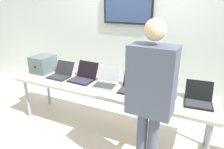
% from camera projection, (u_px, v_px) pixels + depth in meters
% --- Properties ---
extents(ground, '(8.00, 8.00, 0.04)m').
position_uv_depth(ground, '(108.00, 130.00, 3.19)').
color(ground, beige).
extents(back_wall, '(8.00, 0.11, 2.65)m').
position_uv_depth(back_wall, '(135.00, 34.00, 3.66)').
color(back_wall, silver).
rests_on(back_wall, ground).
extents(workbench, '(2.98, 0.70, 0.74)m').
position_uv_depth(workbench, '(107.00, 89.00, 2.94)').
color(workbench, '#B1A897').
rests_on(workbench, ground).
extents(equipment_box, '(0.32, 0.38, 0.28)m').
position_uv_depth(equipment_box, '(43.00, 64.00, 3.46)').
color(equipment_box, '#556366').
rests_on(equipment_box, workbench).
extents(laptop_station_0, '(0.34, 0.35, 0.22)m').
position_uv_depth(laptop_station_0, '(61.00, 74.00, 3.27)').
color(laptop_station_0, '#252428').
rests_on(laptop_station_0, workbench).
extents(laptop_station_1, '(0.38, 0.39, 0.26)m').
position_uv_depth(laptop_station_1, '(83.00, 76.00, 3.14)').
color(laptop_station_1, black).
rests_on(laptop_station_1, workbench).
extents(laptop_station_2, '(0.36, 0.36, 0.26)m').
position_uv_depth(laptop_station_2, '(106.00, 81.00, 2.95)').
color(laptop_station_2, '#ACAFB4').
rests_on(laptop_station_2, workbench).
extents(laptop_station_3, '(0.37, 0.38, 0.25)m').
position_uv_depth(laptop_station_3, '(133.00, 86.00, 2.78)').
color(laptop_station_3, black).
rests_on(laptop_station_3, workbench).
extents(laptop_station_4, '(0.35, 0.32, 0.24)m').
position_uv_depth(laptop_station_4, '(164.00, 93.00, 2.60)').
color(laptop_station_4, '#ABAFB5').
rests_on(laptop_station_4, workbench).
extents(laptop_station_5, '(0.35, 0.37, 0.24)m').
position_uv_depth(laptop_station_5, '(198.00, 99.00, 2.44)').
color(laptop_station_5, black).
rests_on(laptop_station_5, workbench).
extents(person, '(0.45, 0.60, 1.78)m').
position_uv_depth(person, '(151.00, 92.00, 1.96)').
color(person, '#4B5468').
rests_on(person, ground).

